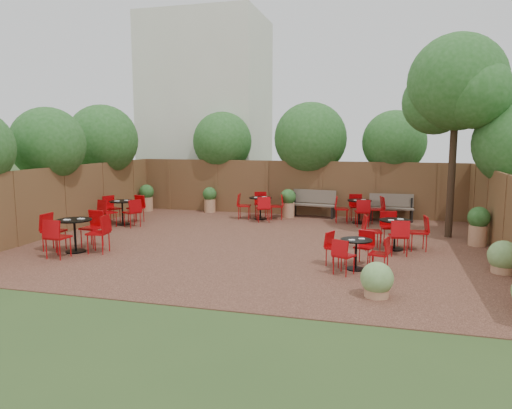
# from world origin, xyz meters

# --- Properties ---
(ground) EXTENTS (80.00, 80.00, 0.00)m
(ground) POSITION_xyz_m (0.00, 0.00, 0.00)
(ground) COLOR #354F23
(ground) RESTS_ON ground
(courtyard_paving) EXTENTS (12.00, 10.00, 0.02)m
(courtyard_paving) POSITION_xyz_m (0.00, 0.00, 0.01)
(courtyard_paving) COLOR #3C2118
(courtyard_paving) RESTS_ON ground
(fence_back) EXTENTS (12.00, 0.08, 2.00)m
(fence_back) POSITION_xyz_m (0.00, 5.00, 1.00)
(fence_back) COLOR brown
(fence_back) RESTS_ON ground
(fence_left) EXTENTS (0.08, 10.00, 2.00)m
(fence_left) POSITION_xyz_m (-6.00, 0.00, 1.00)
(fence_left) COLOR brown
(fence_left) RESTS_ON ground
(fence_right) EXTENTS (0.08, 10.00, 2.00)m
(fence_right) POSITION_xyz_m (6.00, 0.00, 1.00)
(fence_right) COLOR brown
(fence_right) RESTS_ON ground
(neighbour_building) EXTENTS (5.00, 4.00, 8.00)m
(neighbour_building) POSITION_xyz_m (-4.50, 8.00, 4.00)
(neighbour_building) COLOR silver
(neighbour_building) RESTS_ON ground
(overhang_foliage) EXTENTS (15.60, 10.43, 2.68)m
(overhang_foliage) POSITION_xyz_m (-1.46, 3.34, 2.71)
(overhang_foliage) COLOR #22551B
(overhang_foliage) RESTS_ON ground
(courtyard_tree) EXTENTS (2.79, 2.69, 5.65)m
(courtyard_tree) POSITION_xyz_m (5.03, 2.21, 4.17)
(courtyard_tree) COLOR black
(courtyard_tree) RESTS_ON courtyard_paving
(park_bench_left) EXTENTS (1.62, 0.72, 0.97)m
(park_bench_left) POSITION_xyz_m (0.80, 4.63, 0.52)
(park_bench_left) COLOR brown
(park_bench_left) RESTS_ON courtyard_paving
(park_bench_right) EXTENTS (1.50, 0.57, 0.91)m
(park_bench_right) POSITION_xyz_m (3.47, 4.62, 0.49)
(park_bench_right) COLOR brown
(park_bench_right) RESTS_ON courtyard_paving
(bistro_tables) EXTENTS (10.16, 7.63, 0.95)m
(bistro_tables) POSITION_xyz_m (-0.59, 0.92, 0.47)
(bistro_tables) COLOR black
(bistro_tables) RESTS_ON courtyard_paving
(planters) EXTENTS (11.86, 3.98, 1.03)m
(planters) POSITION_xyz_m (-0.65, 3.59, 0.57)
(planters) COLOR #AE7A57
(planters) RESTS_ON courtyard_paving
(low_shrubs) EXTENTS (3.15, 3.18, 0.71)m
(low_shrubs) POSITION_xyz_m (4.97, -2.95, 0.35)
(low_shrubs) COLOR #AE7A57
(low_shrubs) RESTS_ON courtyard_paving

